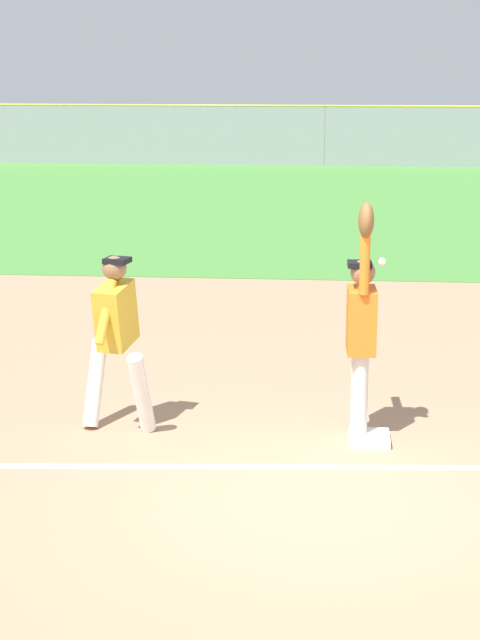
{
  "coord_description": "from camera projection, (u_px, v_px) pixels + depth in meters",
  "views": [
    {
      "loc": [
        -0.01,
        -7.89,
        3.56
      ],
      "look_at": [
        -0.79,
        1.78,
        1.05
      ],
      "focal_mm": 58.24,
      "sensor_mm": 36.0,
      "label": 1
    }
  ],
  "objects": [
    {
      "name": "runner",
      "position": [
        116.0,
        331.0,
        9.84
      ],
      "size": [
        0.75,
        0.84,
        1.72
      ],
      "rotation": [
        0.0,
        0.0,
        -0.23
      ],
      "color": "white",
      "rests_on": "ground_plane"
    },
    {
      "name": "outfield_grass",
      "position": [
        323.0,
        204.0,
        25.02
      ],
      "size": [
        49.51,
        17.29,
        0.01
      ],
      "primitive_type": "cube",
      "color": "#478438",
      "rests_on": "ground_plane"
    },
    {
      "name": "parked_car_white",
      "position": [
        227.0,
        136.0,
        36.68
      ],
      "size": [
        4.55,
        2.41,
        1.25
      ],
      "rotation": [
        0.0,
        0.0,
        0.09
      ],
      "color": "white",
      "rests_on": "ground_plane"
    },
    {
      "name": "parked_car_green",
      "position": [
        86.0,
        136.0,
        36.81
      ],
      "size": [
        4.42,
        2.15,
        1.25
      ],
      "rotation": [
        0.0,
        0.0,
        0.01
      ],
      "color": "#1E6B33",
      "rests_on": "ground_plane"
    },
    {
      "name": "parked_car_black",
      "position": [
        368.0,
        138.0,
        35.91
      ],
      "size": [
        4.46,
        2.23,
        1.25
      ],
      "rotation": [
        0.0,
        0.0,
        -0.03
      ],
      "color": "black",
      "rests_on": "ground_plane"
    },
    {
      "name": "baseball",
      "position": [
        382.0,
        262.0,
        9.28
      ],
      "size": [
        0.07,
        0.07,
        0.07
      ],
      "primitive_type": "sphere",
      "color": "white"
    },
    {
      "name": "ground_plane",
      "position": [
        318.0,
        500.0,
        8.5
      ],
      "size": [
        77.91,
        77.91,
        0.0
      ],
      "primitive_type": "plane",
      "color": "tan"
    },
    {
      "name": "fielder",
      "position": [
        361.0,
        324.0,
        9.61
      ],
      "size": [
        0.28,
        0.89,
        2.28
      ],
      "rotation": [
        0.0,
        0.0,
        3.17
      ],
      "color": "silver",
      "rests_on": "ground_plane"
    },
    {
      "name": "outfield_fence",
      "position": [
        324.0,
        136.0,
        33.12
      ],
      "size": [
        49.59,
        0.08,
        1.93
      ],
      "color": "#93999E",
      "rests_on": "ground_plane"
    },
    {
      "name": "first_base",
      "position": [
        369.0,
        438.0,
        9.75
      ],
      "size": [
        0.38,
        0.38,
        0.08
      ],
      "primitive_type": "cube",
      "rotation": [
        0.0,
        0.0,
        0.0
      ],
      "color": "white",
      "rests_on": "ground_plane"
    }
  ]
}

